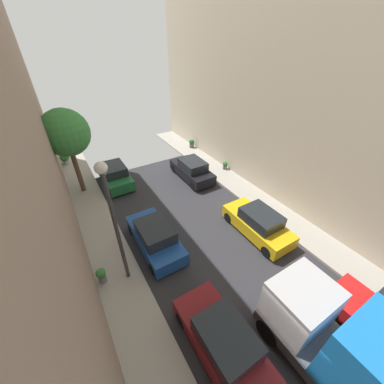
{
  "coord_description": "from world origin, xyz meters",
  "views": [
    {
      "loc": [
        -5.48,
        -1.43,
        9.56
      ],
      "look_at": [
        1.29,
        9.71,
        0.5
      ],
      "focal_mm": 21.47,
      "sensor_mm": 36.0,
      "label": 1
    }
  ],
  "objects_px": {
    "parked_car_left_2": "(223,342)",
    "street_tree_0": "(65,133)",
    "parked_car_left_3": "(155,237)",
    "potted_plant_3": "(225,165)",
    "potted_plant_4": "(192,143)",
    "potted_plant_1": "(65,158)",
    "lamp_post": "(112,212)",
    "parked_car_right_2": "(258,223)",
    "parked_car_right_3": "(192,170)",
    "parked_car_left_4": "(115,175)",
    "potted_plant_2": "(101,275)",
    "delivery_truck": "(381,383)"
  },
  "relations": [
    {
      "from": "parked_car_left_2",
      "to": "street_tree_0",
      "type": "relative_size",
      "value": 0.73
    },
    {
      "from": "parked_car_left_3",
      "to": "potted_plant_3",
      "type": "relative_size",
      "value": 6.26
    },
    {
      "from": "parked_car_left_3",
      "to": "potted_plant_4",
      "type": "xyz_separation_m",
      "value": [
        8.29,
        9.95,
        -0.15
      ]
    },
    {
      "from": "potted_plant_1",
      "to": "lamp_post",
      "type": "xyz_separation_m",
      "value": [
        0.98,
        -13.79,
        3.36
      ]
    },
    {
      "from": "parked_car_right_2",
      "to": "street_tree_0",
      "type": "distance_m",
      "value": 12.89
    },
    {
      "from": "parked_car_left_2",
      "to": "parked_car_left_3",
      "type": "bearing_deg",
      "value": 90.0
    },
    {
      "from": "parked_car_left_2",
      "to": "parked_car_right_3",
      "type": "height_order",
      "value": "same"
    },
    {
      "from": "potted_plant_1",
      "to": "lamp_post",
      "type": "height_order",
      "value": "lamp_post"
    },
    {
      "from": "lamp_post",
      "to": "potted_plant_1",
      "type": "bearing_deg",
      "value": 94.06
    },
    {
      "from": "parked_car_right_3",
      "to": "street_tree_0",
      "type": "distance_m",
      "value": 8.92
    },
    {
      "from": "parked_car_left_3",
      "to": "lamp_post",
      "type": "bearing_deg",
      "value": -150.12
    },
    {
      "from": "parked_car_left_2",
      "to": "potted_plant_1",
      "type": "relative_size",
      "value": 4.33
    },
    {
      "from": "parked_car_left_2",
      "to": "potted_plant_1",
      "type": "xyz_separation_m",
      "value": [
        -2.88,
        18.55,
        -0.03
      ]
    },
    {
      "from": "potted_plant_1",
      "to": "potted_plant_3",
      "type": "relative_size",
      "value": 1.44
    },
    {
      "from": "parked_car_left_4",
      "to": "potted_plant_4",
      "type": "relative_size",
      "value": 5.21
    },
    {
      "from": "potted_plant_1",
      "to": "potted_plant_2",
      "type": "distance_m",
      "value": 13.48
    },
    {
      "from": "street_tree_0",
      "to": "potted_plant_2",
      "type": "height_order",
      "value": "street_tree_0"
    },
    {
      "from": "parked_car_left_4",
      "to": "lamp_post",
      "type": "xyz_separation_m",
      "value": [
        -1.9,
        -8.65,
        3.32
      ]
    },
    {
      "from": "parked_car_left_2",
      "to": "street_tree_0",
      "type": "xyz_separation_m",
      "value": [
        -2.35,
        13.42,
        3.7
      ]
    },
    {
      "from": "street_tree_0",
      "to": "potted_plant_3",
      "type": "relative_size",
      "value": 8.62
    },
    {
      "from": "parked_car_left_4",
      "to": "potted_plant_4",
      "type": "height_order",
      "value": "parked_car_left_4"
    },
    {
      "from": "parked_car_left_4",
      "to": "street_tree_0",
      "type": "xyz_separation_m",
      "value": [
        -2.35,
        0.02,
        3.7
      ]
    },
    {
      "from": "delivery_truck",
      "to": "street_tree_0",
      "type": "bearing_deg",
      "value": 106.8
    },
    {
      "from": "parked_car_right_3",
      "to": "potted_plant_4",
      "type": "height_order",
      "value": "parked_car_right_3"
    },
    {
      "from": "delivery_truck",
      "to": "potted_plant_4",
      "type": "xyz_separation_m",
      "value": [
        5.59,
        19.1,
        -1.22
      ]
    },
    {
      "from": "parked_car_left_3",
      "to": "potted_plant_1",
      "type": "distance_m",
      "value": 13.02
    },
    {
      "from": "parked_car_right_2",
      "to": "potted_plant_4",
      "type": "relative_size",
      "value": 5.21
    },
    {
      "from": "parked_car_right_3",
      "to": "lamp_post",
      "type": "height_order",
      "value": "lamp_post"
    },
    {
      "from": "parked_car_left_3",
      "to": "potted_plant_1",
      "type": "relative_size",
      "value": 4.33
    },
    {
      "from": "street_tree_0",
      "to": "potted_plant_3",
      "type": "height_order",
      "value": "street_tree_0"
    },
    {
      "from": "potted_plant_3",
      "to": "potted_plant_4",
      "type": "relative_size",
      "value": 0.83
    },
    {
      "from": "parked_car_right_2",
      "to": "delivery_truck",
      "type": "distance_m",
      "value": 7.67
    },
    {
      "from": "potted_plant_1",
      "to": "potted_plant_3",
      "type": "xyz_separation_m",
      "value": [
        11.26,
        -7.96,
        -0.18
      ]
    },
    {
      "from": "potted_plant_3",
      "to": "parked_car_left_3",
      "type": "bearing_deg",
      "value": -150.51
    },
    {
      "from": "parked_car_left_2",
      "to": "parked_car_left_3",
      "type": "relative_size",
      "value": 1.0
    },
    {
      "from": "delivery_truck",
      "to": "potted_plant_4",
      "type": "distance_m",
      "value": 19.94
    },
    {
      "from": "parked_car_right_3",
      "to": "potted_plant_1",
      "type": "xyz_separation_m",
      "value": [
        -8.28,
        7.56,
        -0.03
      ]
    },
    {
      "from": "delivery_truck",
      "to": "lamp_post",
      "type": "relative_size",
      "value": 1.1
    },
    {
      "from": "parked_car_left_4",
      "to": "potted_plant_3",
      "type": "xyz_separation_m",
      "value": [
        8.38,
        -2.81,
        -0.21
      ]
    },
    {
      "from": "parked_car_right_3",
      "to": "lamp_post",
      "type": "xyz_separation_m",
      "value": [
        -7.3,
        -6.23,
        3.32
      ]
    },
    {
      "from": "parked_car_left_2",
      "to": "parked_car_left_4",
      "type": "distance_m",
      "value": 13.4
    },
    {
      "from": "parked_car_left_3",
      "to": "potted_plant_4",
      "type": "distance_m",
      "value": 12.95
    },
    {
      "from": "potted_plant_1",
      "to": "potted_plant_2",
      "type": "xyz_separation_m",
      "value": [
        -0.1,
        -13.47,
        -0.1
      ]
    },
    {
      "from": "parked_car_right_2",
      "to": "delivery_truck",
      "type": "height_order",
      "value": "delivery_truck"
    },
    {
      "from": "potted_plant_3",
      "to": "parked_car_right_2",
      "type": "bearing_deg",
      "value": -113.72
    },
    {
      "from": "street_tree_0",
      "to": "potted_plant_1",
      "type": "relative_size",
      "value": 5.96
    },
    {
      "from": "parked_car_left_4",
      "to": "potted_plant_3",
      "type": "distance_m",
      "value": 8.84
    },
    {
      "from": "parked_car_left_3",
      "to": "parked_car_left_4",
      "type": "distance_m",
      "value": 7.55
    },
    {
      "from": "potted_plant_3",
      "to": "parked_car_left_4",
      "type": "bearing_deg",
      "value": 161.45
    },
    {
      "from": "parked_car_right_2",
      "to": "potted_plant_2",
      "type": "bearing_deg",
      "value": 171.35
    }
  ]
}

